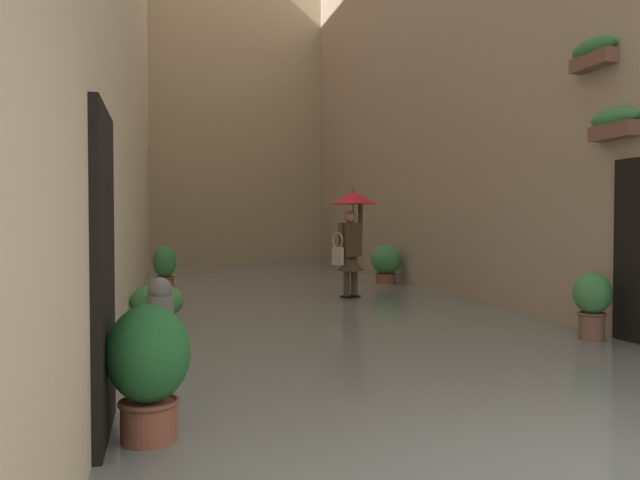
% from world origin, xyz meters
% --- Properties ---
extents(ground_plane, '(60.00, 60.00, 0.00)m').
position_xyz_m(ground_plane, '(0.00, -9.43, 0.00)').
color(ground_plane, gray).
extents(flood_water, '(6.50, 24.87, 0.07)m').
position_xyz_m(flood_water, '(0.00, -9.43, 0.04)').
color(flood_water, slate).
rests_on(flood_water, ground_plane).
extents(building_facade_far, '(9.30, 1.80, 12.93)m').
position_xyz_m(building_facade_far, '(0.00, -19.77, 6.47)').
color(building_facade_far, tan).
rests_on(building_facade_far, ground_plane).
extents(person_wading, '(0.89, 0.89, 2.08)m').
position_xyz_m(person_wading, '(-0.93, -8.90, 1.39)').
color(person_wading, black).
rests_on(person_wading, ground_plane).
extents(potted_plant_far_left, '(0.69, 0.69, 0.94)m').
position_xyz_m(potted_plant_far_left, '(-2.44, -11.21, 0.54)').
color(potted_plant_far_left, brown).
rests_on(potted_plant_far_left, ground_plane).
extents(potted_plant_mid_right, '(0.45, 0.45, 1.00)m').
position_xyz_m(potted_plant_mid_right, '(2.41, -10.29, 0.55)').
color(potted_plant_mid_right, brown).
rests_on(potted_plant_mid_right, ground_plane).
extents(potted_plant_far_right, '(0.65, 0.65, 0.69)m').
position_xyz_m(potted_plant_far_right, '(2.52, -5.91, 0.40)').
color(potted_plant_far_right, brown).
rests_on(potted_plant_far_right, ground_plane).
extents(potted_plant_near_right, '(0.53, 0.53, 0.95)m').
position_xyz_m(potted_plant_near_right, '(2.54, -1.88, 0.54)').
color(potted_plant_near_right, brown).
rests_on(potted_plant_near_right, ground_plane).
extents(potted_plant_near_left, '(0.44, 0.44, 0.87)m').
position_xyz_m(potted_plant_near_left, '(-2.47, -4.19, 0.51)').
color(potted_plant_near_left, brown).
rests_on(potted_plant_near_left, ground_plane).
extents(mooring_bollard, '(0.25, 0.25, 0.95)m').
position_xyz_m(mooring_bollard, '(2.48, -3.81, 0.48)').
color(mooring_bollard, slate).
rests_on(mooring_bollard, ground_plane).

